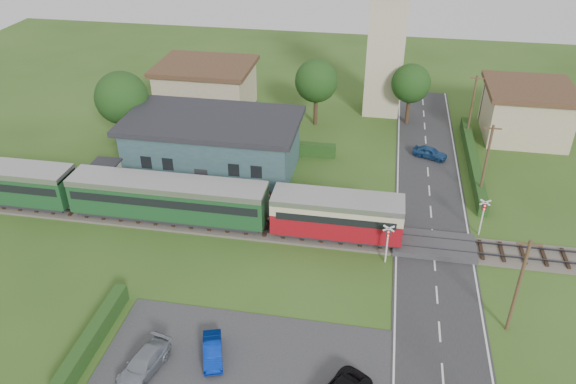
% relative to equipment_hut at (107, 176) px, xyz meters
% --- Properties ---
extents(ground, '(120.00, 120.00, 0.00)m').
position_rel_equipment_hut_xyz_m(ground, '(18.00, -5.20, -1.75)').
color(ground, '#2D4C19').
extents(railway_track, '(76.00, 3.20, 0.49)m').
position_rel_equipment_hut_xyz_m(railway_track, '(18.00, -3.20, -1.64)').
color(railway_track, '#4C443D').
rests_on(railway_track, ground).
extents(road, '(6.00, 70.00, 0.05)m').
position_rel_equipment_hut_xyz_m(road, '(28.00, -5.20, -1.72)').
color(road, '#28282B').
rests_on(road, ground).
extents(car_park, '(17.00, 9.00, 0.08)m').
position_rel_equipment_hut_xyz_m(car_park, '(16.50, -17.20, -1.71)').
color(car_park, '#333335').
rests_on(car_park, ground).
extents(crossing_deck, '(6.20, 3.40, 0.45)m').
position_rel_equipment_hut_xyz_m(crossing_deck, '(28.00, -3.20, -1.52)').
color(crossing_deck, '#333335').
rests_on(crossing_deck, ground).
extents(platform, '(30.00, 3.00, 0.45)m').
position_rel_equipment_hut_xyz_m(platform, '(8.00, 0.00, -1.52)').
color(platform, gray).
rests_on(platform, ground).
extents(equipment_hut, '(2.30, 2.30, 2.55)m').
position_rel_equipment_hut_xyz_m(equipment_hut, '(0.00, 0.00, 0.00)').
color(equipment_hut, '#C5B595').
rests_on(equipment_hut, platform).
extents(station_building, '(16.00, 9.00, 5.30)m').
position_rel_equipment_hut_xyz_m(station_building, '(8.00, 5.79, 0.95)').
color(station_building, '#2C4C53').
rests_on(station_building, ground).
extents(train, '(43.20, 2.90, 3.40)m').
position_rel_equipment_hut_xyz_m(train, '(3.71, -3.20, 0.43)').
color(train, '#232328').
rests_on(train, ground).
extents(church_tower, '(6.00, 6.00, 17.60)m').
position_rel_equipment_hut_xyz_m(church_tower, '(23.00, 22.80, 8.48)').
color(church_tower, '#C5B595').
rests_on(church_tower, ground).
extents(house_west, '(10.80, 8.80, 5.50)m').
position_rel_equipment_hut_xyz_m(house_west, '(3.00, 19.80, 1.04)').
color(house_west, tan).
rests_on(house_west, ground).
extents(house_east, '(8.80, 8.80, 5.50)m').
position_rel_equipment_hut_xyz_m(house_east, '(38.00, 18.80, 1.05)').
color(house_east, tan).
rests_on(house_east, ground).
extents(hedge_carpark, '(0.80, 9.00, 1.20)m').
position_rel_equipment_hut_xyz_m(hedge_carpark, '(7.00, -17.20, -1.15)').
color(hedge_carpark, '#193814').
rests_on(hedge_carpark, ground).
extents(hedge_roadside, '(0.80, 18.00, 1.20)m').
position_rel_equipment_hut_xyz_m(hedge_roadside, '(32.20, 10.80, -1.15)').
color(hedge_roadside, '#193814').
rests_on(hedge_roadside, ground).
extents(hedge_station, '(22.00, 0.80, 1.30)m').
position_rel_equipment_hut_xyz_m(hedge_station, '(8.00, 10.30, -1.10)').
color(hedge_station, '#193814').
rests_on(hedge_station, ground).
extents(tree_a, '(5.20, 5.20, 8.00)m').
position_rel_equipment_hut_xyz_m(tree_a, '(-2.00, 8.80, 3.63)').
color(tree_a, '#332316').
rests_on(tree_a, ground).
extents(tree_b, '(4.60, 4.60, 7.34)m').
position_rel_equipment_hut_xyz_m(tree_b, '(16.00, 17.80, 3.27)').
color(tree_b, '#332316').
rests_on(tree_b, ground).
extents(tree_c, '(4.20, 4.20, 6.78)m').
position_rel_equipment_hut_xyz_m(tree_c, '(26.00, 19.80, 2.91)').
color(tree_c, '#332316').
rests_on(tree_c, ground).
extents(utility_pole_b, '(1.40, 0.22, 7.00)m').
position_rel_equipment_hut_xyz_m(utility_pole_b, '(32.20, -11.20, 1.88)').
color(utility_pole_b, '#473321').
rests_on(utility_pole_b, ground).
extents(utility_pole_c, '(1.40, 0.22, 7.00)m').
position_rel_equipment_hut_xyz_m(utility_pole_c, '(32.20, 4.80, 1.88)').
color(utility_pole_c, '#473321').
rests_on(utility_pole_c, ground).
extents(utility_pole_d, '(1.40, 0.22, 7.00)m').
position_rel_equipment_hut_xyz_m(utility_pole_d, '(32.20, 16.80, 1.88)').
color(utility_pole_d, '#473321').
rests_on(utility_pole_d, ground).
extents(crossing_signal_near, '(0.84, 0.28, 3.28)m').
position_rel_equipment_hut_xyz_m(crossing_signal_near, '(24.40, -5.61, 0.39)').
color(crossing_signal_near, silver).
rests_on(crossing_signal_near, ground).
extents(crossing_signal_far, '(0.84, 0.28, 3.28)m').
position_rel_equipment_hut_xyz_m(crossing_signal_far, '(31.60, -0.81, 0.39)').
color(crossing_signal_far, silver).
rests_on(crossing_signal_far, ground).
extents(streetlamp_west, '(0.30, 0.30, 5.15)m').
position_rel_equipment_hut_xyz_m(streetlamp_west, '(-4.00, 14.80, 1.29)').
color(streetlamp_west, '#3F3F47').
rests_on(streetlamp_west, ground).
extents(streetlamp_east, '(0.30, 0.30, 5.15)m').
position_rel_equipment_hut_xyz_m(streetlamp_east, '(34.00, 21.80, 1.29)').
color(streetlamp_east, '#3F3F47').
rests_on(streetlamp_east, ground).
extents(car_on_road, '(3.58, 2.48, 1.13)m').
position_rel_equipment_hut_xyz_m(car_on_road, '(28.23, 11.77, -1.13)').
color(car_on_road, navy).
rests_on(car_on_road, road).
extents(car_park_blue, '(2.01, 3.33, 1.04)m').
position_rel_equipment_hut_xyz_m(car_park_blue, '(14.52, -16.74, -1.15)').
color(car_park_blue, navy).
rests_on(car_park_blue, car_park).
extents(car_park_silver, '(2.55, 4.31, 1.17)m').
position_rel_equipment_hut_xyz_m(car_park_silver, '(10.90, -18.44, -1.08)').
color(car_park_silver, gray).
rests_on(car_park_silver, car_park).
extents(pedestrian_near, '(0.74, 0.55, 1.84)m').
position_rel_equipment_hut_xyz_m(pedestrian_near, '(14.39, -0.27, -0.38)').
color(pedestrian_near, gray).
rests_on(pedestrian_near, platform).
extents(pedestrian_far, '(0.66, 0.80, 1.53)m').
position_rel_equipment_hut_xyz_m(pedestrian_far, '(0.67, -0.27, -0.53)').
color(pedestrian_far, gray).
rests_on(pedestrian_far, platform).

